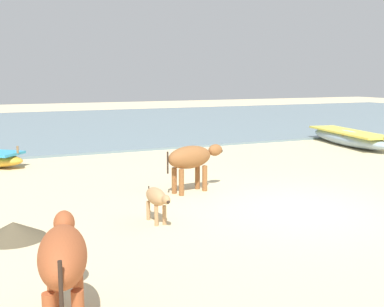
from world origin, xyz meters
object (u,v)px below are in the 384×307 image
(fishing_boat_0, at_px, (349,138))
(cow_second_adult_brown, at_px, (192,159))
(cow_adult_rust, at_px, (63,257))
(calf_near_tan, at_px, (157,198))

(fishing_boat_0, relative_size, cow_second_adult_brown, 3.05)
(cow_adult_rust, xyz_separation_m, calf_near_tan, (2.08, 2.94, -0.32))
(calf_near_tan, distance_m, cow_second_adult_brown, 2.37)
(fishing_boat_0, distance_m, calf_near_tan, 11.47)
(fishing_boat_0, height_order, cow_adult_rust, cow_adult_rust)
(fishing_boat_0, distance_m, cow_adult_rust, 14.85)
(fishing_boat_0, relative_size, calf_near_tan, 5.03)
(cow_second_adult_brown, bearing_deg, calf_near_tan, -144.83)
(cow_adult_rust, bearing_deg, calf_near_tan, -24.11)
(fishing_boat_0, xyz_separation_m, calf_near_tan, (-9.82, -5.92, 0.15))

